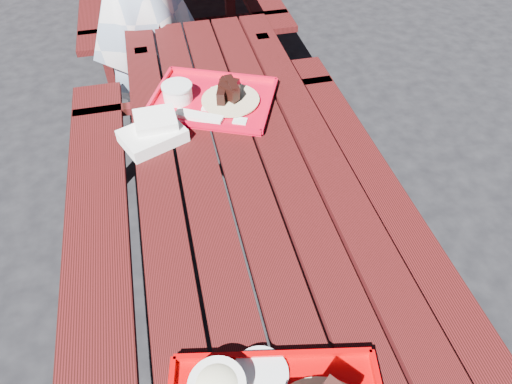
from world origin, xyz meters
TOP-DOWN VIEW (x-y plane):
  - ground at (0.00, 0.00)m, footprint 60.00×60.00m
  - picnic_table_near at (-0.00, 0.00)m, footprint 1.41×2.40m
  - far_tray at (-0.05, 0.45)m, footprint 0.59×0.54m
  - white_cloth at (-0.29, 0.27)m, footprint 0.27×0.23m

SIDE VIEW (x-z plane):
  - ground at x=0.00m, z-range 0.00..0.00m
  - picnic_table_near at x=0.00m, z-range 0.19..0.94m
  - far_tray at x=-0.05m, z-range 0.73..0.82m
  - white_cloth at x=-0.29m, z-range 0.74..0.83m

